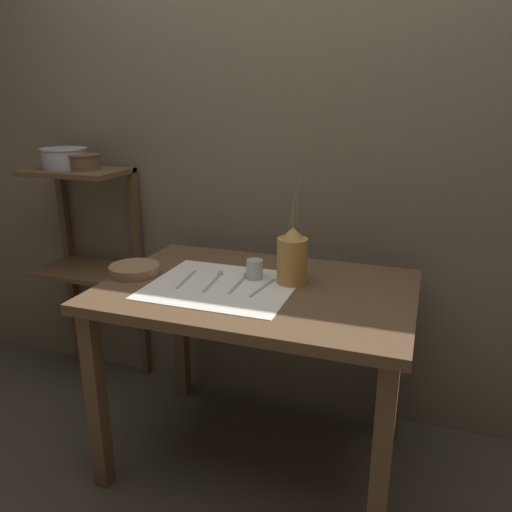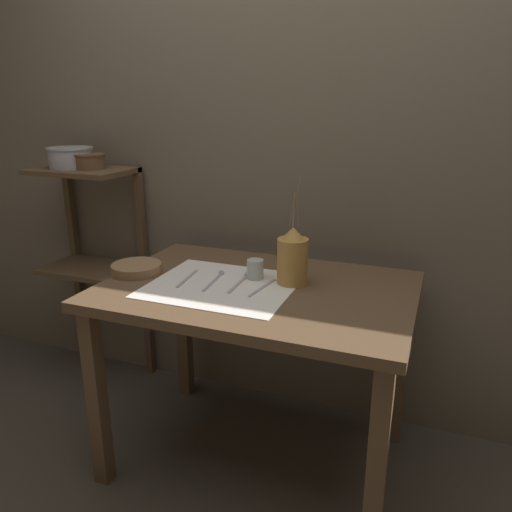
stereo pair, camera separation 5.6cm
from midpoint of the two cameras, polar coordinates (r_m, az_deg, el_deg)
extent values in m
plane|color=#473F35|center=(2.33, -0.60, -22.01)|extent=(12.00, 12.00, 0.00)
cube|color=#6B5E4C|center=(2.30, 3.74, 10.43)|extent=(7.00, 0.06, 2.40)
cube|color=brown|center=(1.93, -0.67, -3.99)|extent=(1.18, 0.81, 0.04)
cube|color=brown|center=(2.08, -18.53, -15.52)|extent=(0.06, 0.06, 0.76)
cube|color=brown|center=(1.74, 13.10, -22.41)|extent=(0.06, 0.06, 0.76)
cube|color=brown|center=(2.58, -9.24, -8.07)|extent=(0.06, 0.06, 0.76)
cube|color=brown|center=(2.31, 15.17, -11.68)|extent=(0.06, 0.06, 0.76)
cube|color=brown|center=(2.62, -20.48, 9.02)|extent=(0.49, 0.31, 0.02)
cube|color=brown|center=(2.73, -19.36, -1.58)|extent=(0.49, 0.31, 0.02)
cube|color=brown|center=(2.99, -21.00, -1.31)|extent=(0.04, 0.04, 1.16)
cube|color=brown|center=(2.72, -13.72, -2.38)|extent=(0.04, 0.04, 1.16)
cube|color=white|center=(1.93, -4.76, -3.41)|extent=(0.55, 0.48, 0.00)
cylinder|color=#B7843D|center=(1.92, 3.32, -0.59)|extent=(0.12, 0.12, 0.18)
cone|color=#B7843D|center=(1.89, 3.38, 2.66)|extent=(0.09, 0.09, 0.05)
cylinder|color=#847056|center=(1.88, 3.80, 6.45)|extent=(0.04, 0.05, 0.20)
cylinder|color=#847056|center=(1.88, 3.89, 5.32)|extent=(0.01, 0.02, 0.13)
cylinder|color=#847056|center=(1.87, 3.29, 5.19)|extent=(0.03, 0.01, 0.12)
cylinder|color=#847056|center=(1.87, 3.45, 5.30)|extent=(0.01, 0.03, 0.13)
cylinder|color=#8E6B47|center=(2.11, -14.46, -1.51)|extent=(0.20, 0.20, 0.04)
cylinder|color=#B7C1BC|center=(1.98, -0.97, -1.53)|extent=(0.07, 0.07, 0.08)
cube|color=#A8A8AD|center=(2.00, -8.75, -2.64)|extent=(0.03, 0.20, 0.00)
cube|color=#A8A8AD|center=(1.95, -5.83, -3.04)|extent=(0.03, 0.20, 0.00)
sphere|color=#A8A8AD|center=(2.04, -4.87, -2.00)|extent=(0.02, 0.02, 0.02)
cube|color=#A8A8AD|center=(1.93, -2.89, -3.23)|extent=(0.02, 0.20, 0.00)
sphere|color=#A8A8AD|center=(2.02, -1.89, -2.19)|extent=(0.02, 0.02, 0.02)
cube|color=#A8A8AD|center=(1.89, -0.10, -3.63)|extent=(0.04, 0.20, 0.00)
cylinder|color=#A8A8AD|center=(2.65, -21.64, 10.34)|extent=(0.21, 0.21, 0.10)
cylinder|color=#A8A8AD|center=(2.64, -21.75, 11.32)|extent=(0.22, 0.22, 0.01)
cylinder|color=brown|center=(2.57, -19.63, 10.09)|extent=(0.14, 0.14, 0.07)
cylinder|color=brown|center=(2.57, -19.71, 10.81)|extent=(0.15, 0.15, 0.01)
camera|label=1|loc=(0.03, -90.85, -0.27)|focal=35.00mm
camera|label=2|loc=(0.03, 89.15, 0.27)|focal=35.00mm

